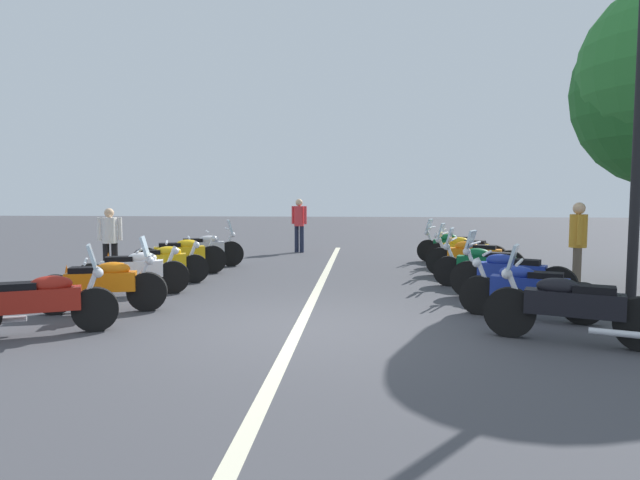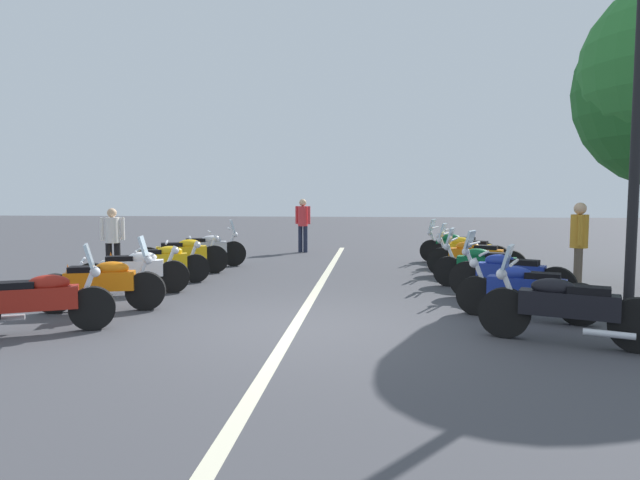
{
  "view_description": "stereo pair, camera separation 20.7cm",
  "coord_description": "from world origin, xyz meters",
  "views": [
    {
      "loc": [
        -7.32,
        -0.89,
        1.84
      ],
      "look_at": [
        3.73,
        0.0,
        0.93
      ],
      "focal_mm": 30.31,
      "sensor_mm": 36.0,
      "label": 1
    },
    {
      "loc": [
        -7.32,
        -1.1,
        1.84
      ],
      "look_at": [
        3.73,
        0.0,
        0.93
      ],
      "focal_mm": 30.31,
      "sensor_mm": 36.0,
      "label": 2
    }
  ],
  "objects": [
    {
      "name": "motorcycle_right_row_3",
      "position": [
        3.56,
        -3.3,
        0.46
      ],
      "size": [
        0.92,
        2.02,
        1.2
      ],
      "rotation": [
        0.0,
        0.0,
        1.26
      ],
      "color": "black",
      "rests_on": "ground_plane"
    },
    {
      "name": "traffic_cone_0",
      "position": [
        1.84,
        4.39,
        0.29
      ],
      "size": [
        0.36,
        0.36,
        0.61
      ],
      "color": "orange",
      "rests_on": "ground_plane"
    },
    {
      "name": "motorcycle_right_row_0",
      "position": [
        -0.48,
        -3.47,
        0.47
      ],
      "size": [
        1.01,
        2.05,
        1.22
      ],
      "rotation": [
        0.0,
        0.0,
        1.19
      ],
      "color": "black",
      "rests_on": "ground_plane"
    },
    {
      "name": "bystander_1",
      "position": [
        3.38,
        -5.01,
        1.01
      ],
      "size": [
        0.52,
        0.32,
        1.71
      ],
      "rotation": [
        0.0,
        0.0,
        1.31
      ],
      "color": "brown",
      "rests_on": "ground_plane"
    },
    {
      "name": "motorcycle_left_row_5",
      "position": [
        6.2,
        3.22,
        0.47
      ],
      "size": [
        0.97,
        2.05,
        1.22
      ],
      "rotation": [
        0.0,
        0.0,
        -1.21
      ],
      "color": "black",
      "rests_on": "ground_plane"
    },
    {
      "name": "motorcycle_left_row_3",
      "position": [
        3.52,
        3.31,
        0.45
      ],
      "size": [
        0.93,
        1.93,
        0.98
      ],
      "rotation": [
        0.0,
        0.0,
        -1.21
      ],
      "color": "black",
      "rests_on": "ground_plane"
    },
    {
      "name": "motorcycle_left_row_4",
      "position": [
        4.88,
        3.36,
        0.46
      ],
      "size": [
        1.04,
        2.05,
        1.01
      ],
      "rotation": [
        0.0,
        0.0,
        -1.17
      ],
      "color": "black",
      "rests_on": "ground_plane"
    },
    {
      "name": "motorcycle_right_row_1",
      "position": [
        0.85,
        -3.34,
        0.45
      ],
      "size": [
        1.0,
        1.95,
        0.98
      ],
      "rotation": [
        0.0,
        0.0,
        1.18
      ],
      "color": "black",
      "rests_on": "ground_plane"
    },
    {
      "name": "bystander_0",
      "position": [
        10.06,
        1.19,
        1.02
      ],
      "size": [
        0.32,
        0.51,
        1.74
      ],
      "rotation": [
        0.0,
        0.0,
        5.97
      ],
      "color": "#1E2338",
      "rests_on": "ground_plane"
    },
    {
      "name": "traffic_cone_1",
      "position": [
        3.96,
        4.66,
        0.29
      ],
      "size": [
        0.36,
        0.36,
        0.61
      ],
      "color": "orange",
      "rests_on": "ground_plane"
    },
    {
      "name": "motorcycle_left_row_0",
      "position": [
        -0.65,
        3.34,
        0.46
      ],
      "size": [
        1.05,
        1.88,
        1.19
      ],
      "rotation": [
        0.0,
        0.0,
        -1.12
      ],
      "color": "black",
      "rests_on": "ground_plane"
    },
    {
      "name": "motorcycle_right_row_6",
      "position": [
        7.62,
        -3.34,
        0.46
      ],
      "size": [
        1.0,
        1.96,
        1.2
      ],
      "rotation": [
        0.0,
        0.0,
        1.18
      ],
      "color": "black",
      "rests_on": "ground_plane"
    },
    {
      "name": "motorcycle_left_row_2",
      "position": [
        2.28,
        3.36,
        0.45
      ],
      "size": [
        0.92,
        1.99,
        0.99
      ],
      "rotation": [
        0.0,
        0.0,
        -1.23
      ],
      "color": "black",
      "rests_on": "ground_plane"
    },
    {
      "name": "motorcycle_left_row_1",
      "position": [
        0.78,
        3.18,
        0.46
      ],
      "size": [
        0.8,
        1.96,
        1.2
      ],
      "rotation": [
        0.0,
        0.0,
        -1.3
      ],
      "color": "black",
      "rests_on": "ground_plane"
    },
    {
      "name": "motorcycle_right_row_2",
      "position": [
        2.22,
        -3.44,
        0.48
      ],
      "size": [
        1.12,
        1.98,
        1.22
      ],
      "rotation": [
        0.0,
        0.0,
        1.11
      ],
      "color": "black",
      "rests_on": "ground_plane"
    },
    {
      "name": "motorcycle_right_row_5",
      "position": [
        6.35,
        -3.43,
        0.45
      ],
      "size": [
        1.02,
        1.93,
        1.0
      ],
      "rotation": [
        0.0,
        0.0,
        1.16
      ],
      "color": "black",
      "rests_on": "ground_plane"
    },
    {
      "name": "bystander_2",
      "position": [
        4.39,
        4.82,
        0.91
      ],
      "size": [
        0.32,
        0.49,
        1.56
      ],
      "rotation": [
        0.0,
        0.0,
        0.41
      ],
      "color": "black",
      "rests_on": "ground_plane"
    },
    {
      "name": "motorcycle_right_row_4",
      "position": [
        4.99,
        -3.36,
        0.47
      ],
      "size": [
        0.97,
        2.1,
        1.21
      ],
      "rotation": [
        0.0,
        0.0,
        1.23
      ],
      "color": "black",
      "rests_on": "ground_plane"
    },
    {
      "name": "street_lamp_twin_globe",
      "position": [
        0.65,
        -4.72,
        3.36
      ],
      "size": [
        0.32,
        1.22,
        4.92
      ],
      "color": "black",
      "rests_on": "ground_plane"
    },
    {
      "name": "lane_centre_stripe",
      "position": [
        3.53,
        0.0,
        0.0
      ],
      "size": [
        16.42,
        0.16,
        0.01
      ],
      "primitive_type": "cube",
      "color": "beige",
      "rests_on": "ground_plane"
    },
    {
      "name": "ground_plane",
      "position": [
        0.0,
        0.0,
        0.0
      ],
      "size": [
        80.0,
        80.0,
        0.0
      ],
      "primitive_type": "plane",
      "color": "#424247"
    }
  ]
}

